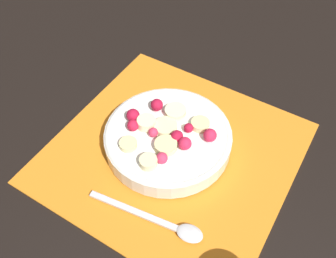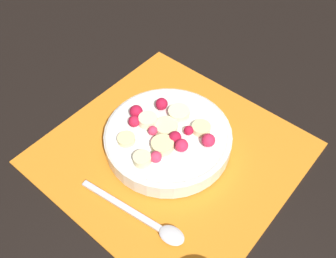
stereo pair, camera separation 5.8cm
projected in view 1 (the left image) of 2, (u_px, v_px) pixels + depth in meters
name	position (u px, v px, depth m)	size (l,w,h in m)	color
ground_plane	(173.00, 153.00, 0.61)	(3.00, 3.00, 0.00)	black
placemat	(173.00, 152.00, 0.60)	(0.36, 0.37, 0.01)	orange
fruit_bowl	(168.00, 137.00, 0.60)	(0.20, 0.20, 0.05)	silver
spoon	(167.00, 224.00, 0.52)	(0.04, 0.18, 0.01)	silver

